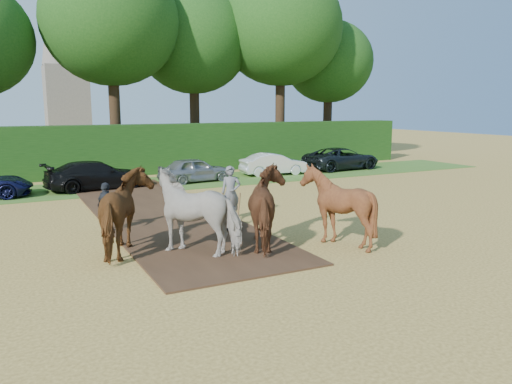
% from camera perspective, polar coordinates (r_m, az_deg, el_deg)
% --- Properties ---
extents(ground, '(120.00, 120.00, 0.00)m').
position_cam_1_polar(ground, '(12.91, -9.01, -8.82)').
color(ground, gold).
rests_on(ground, ground).
extents(earth_strip, '(4.50, 17.00, 0.05)m').
position_cam_1_polar(earth_strip, '(19.80, -11.22, -2.25)').
color(earth_strip, '#472D1C').
rests_on(earth_strip, ground).
extents(grass_verge, '(50.00, 5.00, 0.03)m').
position_cam_1_polar(grass_verge, '(26.25, -18.61, 0.34)').
color(grass_verge, '#38601E').
rests_on(grass_verge, ground).
extents(hedgerow, '(46.00, 1.60, 3.00)m').
position_cam_1_polar(hedgerow, '(30.50, -20.04, 4.33)').
color(hedgerow, '#14380F').
rests_on(hedgerow, ground).
extents(spectator_far, '(0.70, 1.05, 1.65)m').
position_cam_1_polar(spectator_far, '(17.01, -16.74, -1.70)').
color(spectator_far, '#21252C').
rests_on(spectator_far, ground).
extents(plough_team, '(8.20, 6.13, 2.36)m').
position_cam_1_polar(plough_team, '(14.41, -2.27, -1.92)').
color(plough_team, brown).
rests_on(plough_team, ground).
extents(parked_cars, '(36.00, 3.72, 1.44)m').
position_cam_1_polar(parked_cars, '(26.44, -15.12, 2.06)').
color(parked_cars, '#ADB0B4').
rests_on(parked_cars, ground).
extents(treeline, '(48.70, 10.60, 14.21)m').
position_cam_1_polar(treeline, '(33.76, -24.52, 17.25)').
color(treeline, '#382616').
rests_on(treeline, ground).
extents(church, '(5.20, 5.20, 27.00)m').
position_cam_1_polar(church, '(67.79, -21.28, 17.33)').
color(church, slate).
rests_on(church, ground).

